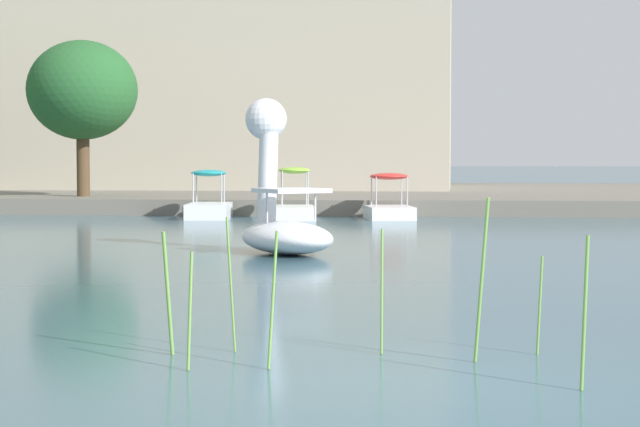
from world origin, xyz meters
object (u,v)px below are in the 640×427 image
(swan_boat, at_px, (281,207))
(pedal_boat_teal, at_px, (209,205))
(tree_broadleaf_right, at_px, (82,91))
(pedal_boat_red, at_px, (389,205))
(pedal_boat_lime, at_px, (295,205))
(parked_van, at_px, (29,164))

(swan_boat, relative_size, pedal_boat_teal, 1.20)
(swan_boat, distance_m, tree_broadleaf_right, 18.42)
(pedal_boat_red, xyz_separation_m, pedal_boat_teal, (-5.38, -0.17, -0.03))
(pedal_boat_red, distance_m, pedal_boat_lime, 2.80)
(pedal_boat_red, relative_size, pedal_boat_lime, 0.95)
(pedal_boat_lime, bearing_deg, pedal_boat_red, 7.37)
(swan_boat, bearing_deg, pedal_boat_red, 81.46)
(pedal_boat_lime, height_order, parked_van, parked_van)
(swan_boat, height_order, tree_broadleaf_right, tree_broadleaf_right)
(pedal_boat_lime, bearing_deg, swan_boat, -84.93)
(parked_van, bearing_deg, swan_boat, -61.53)
(pedal_boat_lime, relative_size, pedal_boat_teal, 1.00)
(swan_boat, bearing_deg, pedal_boat_lime, 95.07)
(swan_boat, relative_size, parked_van, 0.61)
(pedal_boat_lime, bearing_deg, parked_van, 130.53)
(pedal_boat_red, bearing_deg, pedal_boat_lime, -172.63)
(pedal_boat_red, bearing_deg, swan_boat, -98.54)
(swan_boat, height_order, pedal_boat_teal, swan_boat)
(pedal_boat_teal, bearing_deg, pedal_boat_red, 1.83)
(swan_boat, xyz_separation_m, parked_van, (-15.16, 27.95, 0.68))
(pedal_boat_lime, height_order, tree_broadleaf_right, tree_broadleaf_right)
(swan_boat, distance_m, pedal_boat_lime, 11.46)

